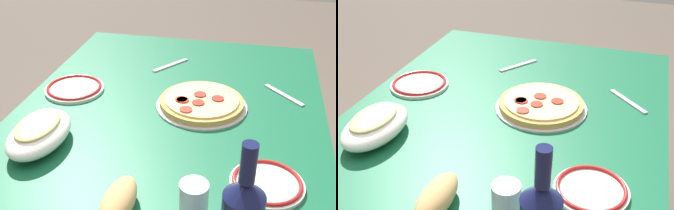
% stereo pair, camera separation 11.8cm
% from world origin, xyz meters
% --- Properties ---
extents(dining_table, '(1.27, 0.96, 0.71)m').
position_xyz_m(dining_table, '(0.00, 0.00, 0.60)').
color(dining_table, '#145938').
rests_on(dining_table, ground).
extents(pepperoni_pizza, '(0.29, 0.29, 0.03)m').
position_xyz_m(pepperoni_pizza, '(-0.06, 0.09, 0.73)').
color(pepperoni_pizza, '#B7B7BC').
rests_on(pepperoni_pizza, dining_table).
extents(baked_pasta_dish, '(0.24, 0.15, 0.08)m').
position_xyz_m(baked_pasta_dish, '(0.24, -0.31, 0.76)').
color(baked_pasta_dish, white).
rests_on(baked_pasta_dish, dining_table).
extents(water_glass, '(0.06, 0.06, 0.12)m').
position_xyz_m(water_glass, '(0.45, 0.15, 0.78)').
color(water_glass, silver).
rests_on(water_glass, dining_table).
extents(side_plate_near, '(0.18, 0.18, 0.02)m').
position_xyz_m(side_plate_near, '(0.28, 0.30, 0.72)').
color(side_plate_near, white).
rests_on(side_plate_near, dining_table).
extents(side_plate_far, '(0.20, 0.20, 0.02)m').
position_xyz_m(side_plate_far, '(-0.08, -0.34, 0.72)').
color(side_plate_far, white).
rests_on(side_plate_far, dining_table).
extents(bread_loaf, '(0.16, 0.07, 0.06)m').
position_xyz_m(bread_loaf, '(0.44, -0.01, 0.75)').
color(bread_loaf, tan).
rests_on(bread_loaf, dining_table).
extents(fork_left, '(0.15, 0.11, 0.00)m').
position_xyz_m(fork_left, '(-0.35, -0.07, 0.72)').
color(fork_left, '#B7B7BC').
rests_on(fork_left, dining_table).
extents(fork_right, '(0.13, 0.13, 0.00)m').
position_xyz_m(fork_right, '(-0.20, 0.35, 0.72)').
color(fork_right, '#B7B7BC').
rests_on(fork_right, dining_table).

